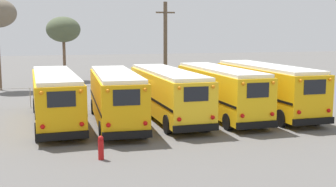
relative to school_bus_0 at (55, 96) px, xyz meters
name	(u,v)px	position (x,y,z in m)	size (l,w,h in m)	color
ground_plane	(168,119)	(6.74, -0.56, -1.64)	(160.00, 160.00, 0.00)	#5B5956
school_bus_0	(55,96)	(0.00, 0.00, 0.00)	(2.80, 10.90, 3.01)	#E5A00C
school_bus_1	(115,96)	(3.37, -1.17, 0.03)	(2.88, 9.97, 3.08)	#E5A00C
school_bus_2	(167,92)	(6.74, -0.33, 0.02)	(2.54, 10.83, 3.03)	yellow
school_bus_3	(220,90)	(10.11, -0.71, 0.06)	(2.44, 10.24, 3.13)	yellow
school_bus_4	(266,87)	(13.48, -0.56, 0.11)	(2.66, 10.86, 3.21)	#EAAA0F
utility_pole	(165,45)	(10.36, 12.74, 2.54)	(1.80, 0.36, 8.15)	brown
bare_tree_0	(63,30)	(1.58, 23.13, 4.01)	(3.75, 3.75, 7.09)	brown
fence_line	(144,89)	(6.74, 6.19, -0.66)	(21.55, 0.06, 1.42)	#939399
fire_hydrant	(101,148)	(1.63, -7.95, -1.12)	(0.24, 0.24, 1.03)	#B21414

